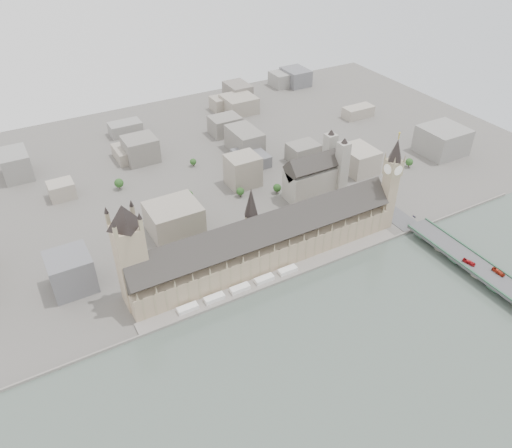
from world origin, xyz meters
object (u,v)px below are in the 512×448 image
elizabeth_tower (391,178)px  red_bus_south (498,272)px  car_approach (414,217)px  palace_of_westminster (264,242)px  westminster_abbey (316,175)px  victoria_tower (130,251)px  westminster_bridge (472,266)px  red_bus_north (469,262)px

elizabeth_tower → red_bus_south: size_ratio=8.84×
car_approach → palace_of_westminster: bearing=176.1°
westminster_abbey → palace_of_westminster: bearing=-145.8°
victoria_tower → car_approach: victoria_tower is taller
red_bus_south → car_approach: 102.65m
westminster_bridge → red_bus_north: 8.92m
elizabeth_tower → victoria_tower: size_ratio=1.07×
red_bus_north → elizabeth_tower: bearing=87.5°
elizabeth_tower → car_approach: 56.81m
palace_of_westminster → elizabeth_tower: (138.00, -11.70, 35.38)m
westminster_bridge → car_approach: (4.06, 80.81, 5.80)m
westminster_abbey → red_bus_north: size_ratio=5.76×
westminster_bridge → westminster_abbey: bearing=105.6°
westminster_bridge → red_bus_north: bearing=173.3°
palace_of_westminster → victoria_tower: victoria_tower is taller
victoria_tower → westminster_abbey: victoria_tower is taller
red_bus_north → red_bus_south: 25.58m
red_bus_south → car_approach: (-2.36, 102.62, -1.02)m
victoria_tower → westminster_bridge: bearing=-21.8°
red_bus_north → car_approach: (9.82, 80.13, -0.97)m
palace_of_westminster → red_bus_south: palace_of_westminster is taller
elizabeth_tower → westminster_abbey: 96.91m
elizabeth_tower → victoria_tower: (-260.00, 18.00, -2.88)m
red_bus_north → palace_of_westminster: bearing=132.4°
victoria_tower → westminster_bridge: victoria_tower is taller
car_approach → westminster_abbey: bearing=123.6°
palace_of_westminster → victoria_tower: (-122.00, 6.30, 32.50)m
westminster_bridge → red_bus_south: bearing=-73.6°
elizabeth_tower → westminster_bridge: (24.00, -95.50, -52.96)m
victoria_tower → red_bus_north: (278.23, -112.82, -43.31)m
red_bus_north → westminster_abbey: bearing=90.6°
elizabeth_tower → westminster_bridge: 111.81m
red_bus_south → red_bus_north: bearing=116.9°
elizabeth_tower → victoria_tower: 260.64m
victoria_tower → westminster_bridge: 309.91m
red_bus_south → westminster_abbey: bearing=104.2°
westminster_abbey → car_approach: 116.53m
westminster_abbey → red_bus_north: bearing=-76.0°
elizabeth_tower → red_bus_north: bearing=-79.1°
red_bus_south → car_approach: bearing=89.8°
elizabeth_tower → victoria_tower: bearing=176.0°
palace_of_westminster → westminster_bridge: palace_of_westminster is taller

